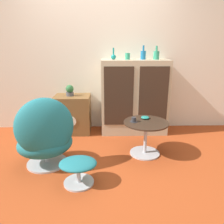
% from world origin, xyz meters
% --- Properties ---
extents(ground_plane, '(12.00, 12.00, 0.00)m').
position_xyz_m(ground_plane, '(0.00, 0.00, 0.00)').
color(ground_plane, '#9E3D19').
extents(wall_back, '(6.40, 0.06, 2.60)m').
position_xyz_m(wall_back, '(0.00, 1.39, 1.30)').
color(wall_back, silver).
rests_on(wall_back, ground_plane).
extents(sideboard, '(1.10, 0.48, 1.23)m').
position_xyz_m(sideboard, '(0.62, 1.12, 0.62)').
color(sideboard, tan).
rests_on(sideboard, ground_plane).
extents(tv_console, '(0.59, 0.47, 0.64)m').
position_xyz_m(tv_console, '(-0.43, 1.13, 0.32)').
color(tv_console, brown).
rests_on(tv_console, ground_plane).
extents(egg_chair, '(0.86, 0.83, 0.91)m').
position_xyz_m(egg_chair, '(-0.59, -0.01, 0.41)').
color(egg_chair, '#B7B7BC').
rests_on(egg_chair, ground_plane).
extents(ottoman, '(0.41, 0.35, 0.29)m').
position_xyz_m(ottoman, '(-0.16, -0.38, 0.21)').
color(ottoman, '#B7B7BC').
rests_on(ottoman, ground_plane).
extents(coffee_table, '(0.60, 0.60, 0.47)m').
position_xyz_m(coffee_table, '(0.68, 0.28, 0.30)').
color(coffee_table, '#B7B7BC').
rests_on(coffee_table, ground_plane).
extents(vase_leftmost, '(0.08, 0.08, 0.18)m').
position_xyz_m(vase_leftmost, '(0.27, 1.13, 1.28)').
color(vase_leftmost, '#147A75').
rests_on(vase_leftmost, sideboard).
extents(vase_inner_left, '(0.08, 0.08, 0.10)m').
position_xyz_m(vase_inner_left, '(0.49, 1.13, 1.28)').
color(vase_inner_left, '#2D8E6B').
rests_on(vase_inner_left, sideboard).
extents(vase_inner_right, '(0.08, 0.08, 0.22)m').
position_xyz_m(vase_inner_right, '(0.74, 1.13, 1.31)').
color(vase_inner_right, '#196699').
rests_on(vase_inner_right, sideboard).
extents(vase_rightmost, '(0.09, 0.09, 0.21)m').
position_xyz_m(vase_rightmost, '(0.95, 1.13, 1.31)').
color(vase_rightmost, '#2D8E6B').
rests_on(vase_rightmost, sideboard).
extents(potted_plant, '(0.13, 0.13, 0.18)m').
position_xyz_m(potted_plant, '(-0.46, 1.13, 0.73)').
color(potted_plant, '#4C4C51').
rests_on(potted_plant, tv_console).
extents(teacup, '(0.10, 0.10, 0.06)m').
position_xyz_m(teacup, '(0.51, 0.29, 0.50)').
color(teacup, '#2D2D33').
rests_on(teacup, coffee_table).
extents(bowl, '(0.12, 0.12, 0.04)m').
position_xyz_m(bowl, '(0.69, 0.41, 0.49)').
color(bowl, '#1E7A70').
rests_on(bowl, coffee_table).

